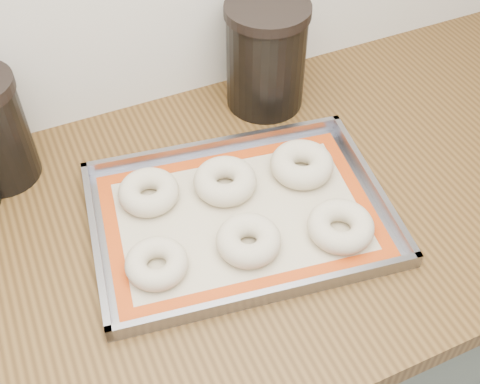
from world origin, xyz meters
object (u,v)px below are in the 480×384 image
bagel_front_left (157,263)px  bagel_front_right (341,226)px  canister_right (266,56)px  baking_tray (240,215)px  bagel_back_right (302,164)px  bagel_back_left (149,192)px  bagel_back_mid (225,181)px  bagel_front_mid (249,240)px

bagel_front_left → bagel_front_right: bearing=-10.3°
canister_right → baking_tray: bearing=-123.3°
baking_tray → bagel_back_right: (0.13, 0.05, 0.02)m
bagel_back_right → canister_right: bearing=81.4°
bagel_front_left → bagel_back_left: (0.03, 0.14, 0.00)m
bagel_front_left → bagel_back_left: 0.14m
bagel_back_left → bagel_back_mid: 0.12m
bagel_front_right → canister_right: canister_right is taller
baking_tray → bagel_back_right: 0.14m
bagel_back_left → canister_right: size_ratio=0.48×
baking_tray → canister_right: bearing=56.7°
bagel_front_right → bagel_back_left: 0.31m
baking_tray → bagel_front_left: (-0.15, -0.05, 0.01)m
bagel_front_right → bagel_back_mid: (-0.12, 0.16, 0.00)m
bagel_back_mid → bagel_back_right: size_ratio=0.97×
baking_tray → bagel_front_left: size_ratio=5.46×
bagel_back_right → canister_right: size_ratio=0.52×
bagel_front_mid → baking_tray: bearing=77.0°
baking_tray → bagel_back_left: bagel_back_left is taller
bagel_front_mid → bagel_back_right: size_ratio=0.93×
bagel_front_left → bagel_back_right: 0.30m
baking_tray → bagel_back_mid: size_ratio=4.90×
baking_tray → bagel_front_left: bagel_front_left is taller
bagel_front_right → bagel_back_right: 0.14m
bagel_front_mid → bagel_front_right: bagel_front_mid is taller
baking_tray → canister_right: size_ratio=2.49×
bagel_front_right → bagel_front_mid: bearing=166.9°
bagel_back_right → canister_right: canister_right is taller
bagel_front_right → bagel_back_mid: bagel_back_mid is taller
canister_right → bagel_front_mid: bearing=-119.7°
bagel_front_mid → bagel_back_left: size_ratio=1.00×
bagel_back_left → bagel_back_mid: bearing=-13.3°
baking_tray → bagel_back_right: size_ratio=4.77×
bagel_front_left → canister_right: canister_right is taller
bagel_front_left → bagel_back_left: bagel_back_left is taller
bagel_front_right → bagel_back_left: bearing=142.3°
bagel_front_right → bagel_back_mid: 0.20m
bagel_front_mid → bagel_front_left: bearing=172.7°
bagel_back_mid → bagel_back_right: 0.13m
bagel_back_left → bagel_front_mid: bearing=-56.2°
baking_tray → bagel_back_left: 0.15m
baking_tray → bagel_back_mid: 0.07m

